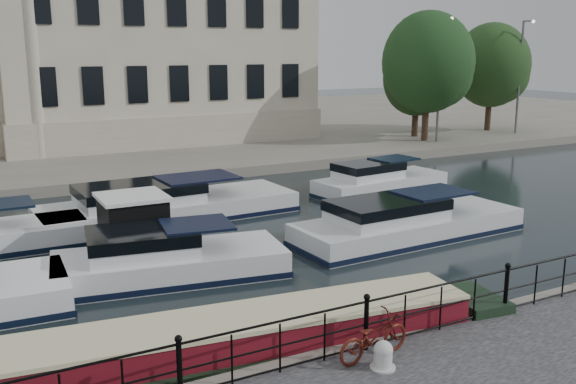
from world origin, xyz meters
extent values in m
plane|color=black|center=(0.00, 0.00, 0.00)|extent=(160.00, 160.00, 0.00)
cube|color=#6B665B|center=(0.00, 39.00, 0.28)|extent=(120.00, 42.00, 0.55)
cylinder|color=black|center=(-4.00, -2.25, 1.10)|extent=(0.10, 0.10, 1.10)
sphere|color=black|center=(-4.00, -2.25, 1.70)|extent=(0.14, 0.14, 0.14)
cylinder|color=black|center=(0.00, -2.25, 1.10)|extent=(0.10, 0.10, 1.10)
sphere|color=black|center=(0.00, -2.25, 1.70)|extent=(0.14, 0.14, 0.14)
cylinder|color=black|center=(4.00, -2.25, 1.10)|extent=(0.10, 0.10, 1.10)
sphere|color=black|center=(4.00, -2.25, 1.70)|extent=(0.14, 0.14, 0.14)
cylinder|color=black|center=(0.00, -2.25, 1.60)|extent=(24.00, 0.05, 0.05)
cylinder|color=black|center=(0.00, -2.25, 1.10)|extent=(24.00, 0.04, 0.04)
cylinder|color=black|center=(0.00, -2.25, 0.63)|extent=(24.00, 0.04, 0.04)
cube|color=#ADA38C|center=(6.00, 33.00, 7.55)|extent=(20.00, 14.00, 14.00)
cube|color=#9E937F|center=(6.00, 33.00, 1.55)|extent=(20.30, 14.30, 2.00)
cube|color=#ADA38C|center=(-3.33, 29.02, 6.05)|extent=(5.73, 4.06, 11.00)
cylinder|color=#ADA38C|center=(-2.28, 26.16, 5.45)|extent=(0.70, 0.70, 9.80)
cylinder|color=#59595B|center=(22.00, 20.50, 4.55)|extent=(0.16, 0.16, 8.00)
sphere|color=#FFF2CC|center=(22.00, 19.65, 8.50)|extent=(0.24, 0.24, 0.24)
cylinder|color=#59595B|center=(30.00, 21.00, 4.55)|extent=(0.16, 0.16, 8.00)
sphere|color=#FFF2CC|center=(30.00, 20.15, 8.50)|extent=(0.24, 0.24, 0.24)
imported|color=#48140C|center=(-0.09, -2.64, 1.01)|extent=(1.80, 0.80, 0.92)
cylinder|color=#B5B6B1|center=(-0.17, -3.06, 0.74)|extent=(0.36, 0.36, 0.38)
sphere|color=#B5B6B1|center=(-0.17, -3.06, 0.93)|extent=(0.38, 0.38, 0.38)
cylinder|color=#B5B6B1|center=(-0.17, -3.06, 0.57)|extent=(0.50, 0.50, 0.04)
cube|color=black|center=(-2.68, -0.76, 0.10)|extent=(14.30, 3.60, 0.85)
cube|color=#600D17|center=(-2.68, -0.76, 0.75)|extent=(11.45, 2.97, 0.66)
cube|color=beige|center=(-2.68, -0.76, 1.15)|extent=(11.46, 3.03, 0.09)
cube|color=#6B665B|center=(-2.13, 7.50, 0.05)|extent=(2.87, 2.41, 0.24)
cube|color=black|center=(-2.13, 7.50, 1.10)|extent=(1.92, 1.92, 1.70)
cube|color=white|center=(-2.13, 7.50, 2.05)|extent=(2.11, 2.11, 0.11)
cube|color=silver|center=(-1.67, 5.26, 0.20)|extent=(7.02, 3.65, 1.20)
cube|color=black|center=(-1.67, 5.26, 0.12)|extent=(7.09, 3.69, 0.18)
cube|color=silver|center=(-2.46, 5.39, 1.05)|extent=(3.32, 2.59, 0.90)
cube|color=black|center=(-0.87, 5.13, 1.55)|extent=(2.28, 2.12, 0.08)
cube|color=silver|center=(7.16, 5.12, 0.20)|extent=(8.83, 3.06, 1.20)
cube|color=black|center=(7.16, 5.12, 0.12)|extent=(8.92, 3.09, 0.18)
cube|color=silver|center=(6.11, 5.08, 1.05)|extent=(4.01, 2.39, 0.90)
cube|color=black|center=(8.21, 5.15, 1.55)|extent=(2.69, 2.02, 0.08)
cube|color=silver|center=(0.50, 11.82, 0.20)|extent=(10.23, 3.56, 1.20)
cube|color=black|center=(0.50, 11.82, 0.12)|extent=(10.33, 3.60, 0.18)
cube|color=silver|center=(-0.71, 11.78, 1.05)|extent=(4.64, 2.79, 0.90)
cube|color=black|center=(1.72, 11.86, 1.55)|extent=(3.11, 2.35, 0.08)
cube|color=silver|center=(10.70, 11.55, 0.20)|extent=(6.84, 2.97, 1.20)
cube|color=black|center=(10.70, 11.55, 0.12)|extent=(6.91, 3.00, 0.18)
cube|color=silver|center=(9.91, 11.46, 1.05)|extent=(3.17, 2.17, 0.90)
cube|color=black|center=(11.49, 11.64, 1.55)|extent=(2.15, 1.79, 0.08)
cylinder|color=black|center=(21.64, 21.31, 1.96)|extent=(0.44, 0.44, 2.81)
ellipsoid|color=#123511|center=(21.64, 21.31, 5.77)|extent=(6.11, 6.11, 6.75)
sphere|color=#123511|center=(22.24, 20.91, 4.97)|extent=(4.50, 4.50, 4.50)
cylinder|color=black|center=(22.48, 23.36, 1.64)|extent=(0.44, 0.44, 2.19)
ellipsoid|color=black|center=(22.48, 23.36, 4.61)|extent=(4.75, 4.75, 5.25)
sphere|color=black|center=(23.08, 22.96, 3.99)|extent=(3.50, 3.50, 3.50)
cylinder|color=black|center=(29.64, 23.42, 1.87)|extent=(0.44, 0.44, 2.63)
ellipsoid|color=#183711|center=(29.64, 23.42, 5.44)|extent=(5.72, 5.72, 6.32)
sphere|color=#183711|center=(30.24, 23.02, 4.69)|extent=(4.21, 4.21, 4.21)
camera|label=1|loc=(-7.27, -12.20, 6.61)|focal=40.00mm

